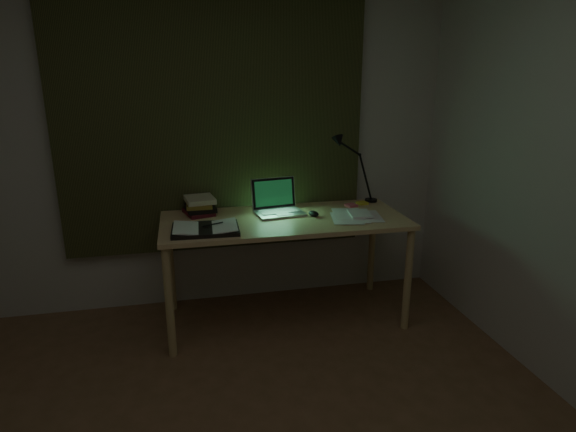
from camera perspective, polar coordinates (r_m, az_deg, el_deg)
The scene contains 11 objects.
wall_back at distance 3.61m, azimuth -8.73°, elevation 8.67°, with size 3.50×0.00×2.50m, color beige.
curtain at distance 3.55m, azimuth -8.83°, elevation 11.78°, with size 2.20×0.06×2.00m, color #2B2D16.
desk at distance 3.47m, azimuth -0.43°, elevation -6.35°, with size 1.69×0.74×0.77m, color tan, non-canonical shape.
laptop at distance 3.40m, azimuth -0.99°, elevation 2.15°, with size 0.33×0.37×0.24m, color silver, non-canonical shape.
open_textbook at distance 3.11m, azimuth -9.77°, elevation -1.46°, with size 0.42×0.30×0.04m, color white, non-canonical shape.
book_stack at distance 3.48m, azimuth -10.53°, elevation 1.22°, with size 0.20×0.23×0.12m, color white, non-canonical shape.
loose_papers at distance 3.44m, azimuth 7.64°, elevation 0.27°, with size 0.33×0.35×0.02m, color white, non-canonical shape.
mouse at distance 3.38m, azimuth 3.05°, elevation 0.28°, with size 0.06×0.10×0.04m, color black.
sticky_yellow at distance 3.74m, azimuth 8.78°, elevation 1.54°, with size 0.07×0.07×0.02m, color yellow.
sticky_pink at distance 3.66m, azimuth 7.49°, elevation 1.26°, with size 0.08×0.08×0.02m, color #FF6377.
desk_lamp at distance 3.77m, azimuth 9.99°, elevation 5.50°, with size 0.34×0.27×0.51m, color black, non-canonical shape.
Camera 1 is at (-0.24, -1.57, 1.74)m, focal length 30.00 mm.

